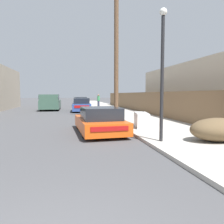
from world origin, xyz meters
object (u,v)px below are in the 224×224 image
Objects in this scene: car_parked_mid at (81,105)px; car_parked_far at (80,102)px; street_lamp at (162,65)px; utility_pole at (116,48)px; discarded_fridge at (141,120)px; parked_sports_car_red at (99,121)px; pedestrian at (98,100)px; brush_pile at (218,130)px; pickup_truck at (50,102)px.

car_parked_mid is 10.66m from car_parked_far.
utility_pole is at bearing 89.88° from street_lamp.
parked_sports_car_red is (-2.26, -0.68, 0.07)m from discarded_fridge.
pedestrian is at bearing -68.01° from car_parked_far.
car_parked_far is 26.76m from brush_pile.
pedestrian reaches higher than brush_pile.
street_lamp is at bearing 106.35° from pickup_truck.
car_parked_far is at bearing 106.52° from discarded_fridge.
parked_sports_car_red reaches higher than discarded_fridge.
discarded_fridge is 5.99m from utility_pole.
pedestrian is at bearing 69.62° from car_parked_mid.
street_lamp is (1.45, -26.15, 2.14)m from car_parked_far.
parked_sports_car_red is at bearing 123.31° from street_lamp.
car_parked_far is at bearing 86.08° from parked_sports_car_red.
car_parked_far reaches higher than parked_sports_car_red.
brush_pile is (1.98, -0.39, -2.25)m from street_lamp.
car_parked_mid is (-2.34, 12.07, 0.17)m from discarded_fridge.
brush_pile is at bearing -42.72° from parked_sports_car_red.
pickup_truck is 6.85m from pedestrian.
pedestrian is at bearing -149.22° from pickup_truck.
parked_sports_car_red is 0.46× the size of utility_pole.
street_lamp is (-0.02, -7.47, -2.09)m from utility_pole.
utility_pole reaches higher than car_parked_far.
parked_sports_car_red is 0.92× the size of car_parked_far.
discarded_fridge is 2.36m from parked_sports_car_red.
car_parked_far is at bearing 116.15° from pedestrian.
street_lamp is (1.89, -15.50, 2.13)m from car_parked_mid.
utility_pole is at bearing -89.66° from car_parked_far.
pickup_truck is at bearing -119.44° from car_parked_far.
brush_pile is at bearing -11.07° from street_lamp.
brush_pile is (3.43, -26.54, -0.10)m from car_parked_far.
car_parked_far is 2.25× the size of brush_pile.
street_lamp reaches higher than car_parked_mid.
parked_sports_car_red is 6.66m from utility_pole.
pickup_truck reaches higher than discarded_fridge.
parked_sports_car_red is 0.94× the size of street_lamp.
discarded_fridge is 4.16m from street_lamp.
discarded_fridge is 0.21× the size of utility_pole.
brush_pile is at bearing -75.99° from utility_pole.
discarded_fridge is 15.85m from pickup_truck.
discarded_fridge is 1.15× the size of pedestrian.
pickup_truck is at bearing 142.76° from car_parked_mid.
brush_pile is 1.24× the size of pedestrian.
utility_pole is at bearing 104.01° from brush_pile.
car_parked_far is 19.21m from utility_pole.
car_parked_far is (0.43, 10.65, -0.01)m from car_parked_mid.
street_lamp reaches higher than pedestrian.
pedestrian reaches higher than car_parked_mid.
parked_sports_car_red is at bearing -95.03° from car_parked_far.
car_parked_mid is at bearing -96.48° from car_parked_far.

